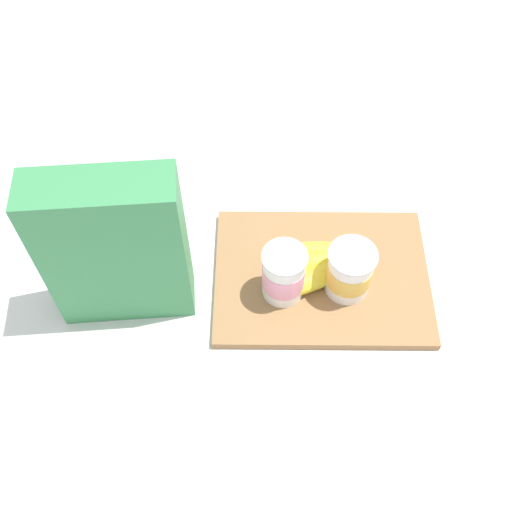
{
  "coord_description": "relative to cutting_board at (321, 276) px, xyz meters",
  "views": [
    {
      "loc": [
        0.1,
        0.53,
        0.85
      ],
      "look_at": [
        0.11,
        0.0,
        0.07
      ],
      "focal_mm": 42.88,
      "sensor_mm": 36.0,
      "label": 1
    }
  ],
  "objects": [
    {
      "name": "yogurt_cup_back",
      "position": [
        0.06,
        0.03,
        0.06
      ],
      "size": [
        0.07,
        0.07,
        0.1
      ],
      "color": "white",
      "rests_on": "cutting_board"
    },
    {
      "name": "yogurt_cup_front",
      "position": [
        -0.04,
        0.02,
        0.05
      ],
      "size": [
        0.07,
        0.07,
        0.09
      ],
      "color": "white",
      "rests_on": "cutting_board"
    },
    {
      "name": "cereal_box",
      "position": [
        0.3,
        0.04,
        0.13
      ],
      "size": [
        0.21,
        0.09,
        0.28
      ],
      "primitive_type": "cube",
      "rotation": [
        0.0,
        0.0,
        0.09
      ],
      "color": "#38844C",
      "rests_on": "ground_plane"
    },
    {
      "name": "ground_plane",
      "position": [
        0.0,
        0.0,
        -0.01
      ],
      "size": [
        2.4,
        2.4,
        0.0
      ],
      "primitive_type": "plane",
      "color": "silver"
    },
    {
      "name": "cutting_board",
      "position": [
        0.0,
        0.0,
        0.0
      ],
      "size": [
        0.34,
        0.25,
        0.02
      ],
      "primitive_type": "cube",
      "color": "olive",
      "rests_on": "ground_plane"
    },
    {
      "name": "banana_bunch",
      "position": [
        -0.0,
        -0.01,
        0.03
      ],
      "size": [
        0.18,
        0.12,
        0.04
      ],
      "color": "yellow",
      "rests_on": "cutting_board"
    }
  ]
}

